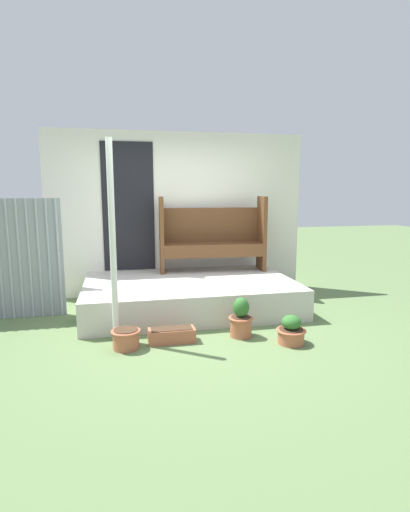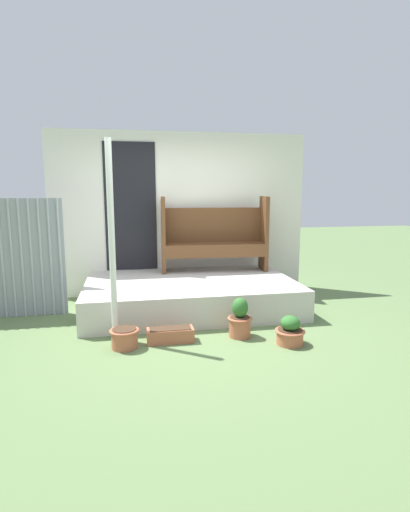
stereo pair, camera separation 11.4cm
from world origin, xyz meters
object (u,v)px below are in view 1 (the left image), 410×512
support_post (113,243)px  bench (212,235)px  flower_pot_right (291,331)px  flower_pot_left (126,338)px  flower_pot_middle (241,320)px  planter_box_rect (172,335)px

support_post → bench: (1.51, 1.66, -0.13)m
bench → flower_pot_right: size_ratio=5.03×
flower_pot_left → flower_pot_middle: 1.33m
planter_box_rect → flower_pot_right: bearing=-13.5°
flower_pot_left → flower_pot_middle: bearing=4.0°
bench → flower_pot_left: bench is taller
bench → flower_pot_middle: bearing=-88.7°
flower_pot_middle → flower_pot_right: flower_pot_middle is taller
support_post → flower_pot_right: (1.92, -0.51, -0.98)m
planter_box_rect → bench: bearing=64.3°
flower_pot_left → flower_pot_right: size_ratio=0.96×
support_post → flower_pot_left: bearing=-68.6°
bench → flower_pot_right: (0.41, -2.17, -0.85)m
bench → flower_pot_middle: bench is taller
flower_pot_left → flower_pot_right: flower_pot_right is taller
support_post → flower_pot_middle: support_post is taller
support_post → flower_pot_left: size_ratio=6.99×
support_post → flower_pot_middle: size_ratio=4.81×
support_post → planter_box_rect: (0.61, -0.20, -1.04)m
flower_pot_left → flower_pot_right: bearing=-7.4°
flower_pot_right → planter_box_rect: size_ratio=0.64×
support_post → flower_pot_middle: bearing=-7.3°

